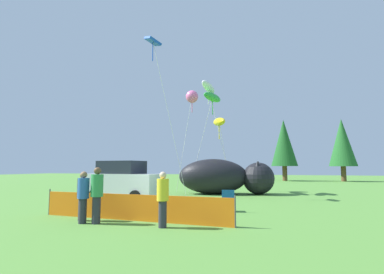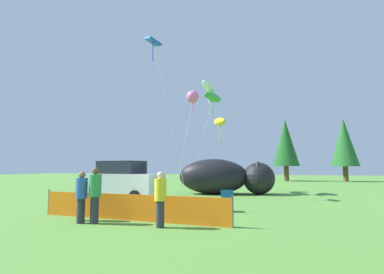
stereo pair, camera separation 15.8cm
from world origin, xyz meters
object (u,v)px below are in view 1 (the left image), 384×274
(kite_blue_box, at_px, (154,45))
(spectator_in_red_shirt, at_px, (163,197))
(spectator_in_white_shirt, at_px, (82,194))
(spectator_in_blue_shirt, at_px, (97,193))
(kite_yellow_hero, at_px, (219,122))
(kite_pink_octopus, at_px, (192,97))
(parked_car, at_px, (124,181))
(folding_chair, at_px, (228,199))
(kite_green_fish, at_px, (212,98))
(inflatable_cat, at_px, (224,178))
(spectator_in_black_shirt, at_px, (83,195))
(kite_white_ghost, at_px, (208,87))

(kite_blue_box, bearing_deg, spectator_in_red_shirt, -63.78)
(spectator_in_white_shirt, bearing_deg, spectator_in_blue_shirt, -23.24)
(kite_yellow_hero, bearing_deg, kite_pink_octopus, 156.97)
(parked_car, xyz_separation_m, folding_chair, (6.39, -2.65, -0.56))
(spectator_in_red_shirt, xyz_separation_m, kite_blue_box, (-3.95, 8.02, 8.67))
(kite_green_fish, bearing_deg, folding_chair, -73.63)
(inflatable_cat, relative_size, kite_blue_box, 0.66)
(kite_green_fish, bearing_deg, spectator_in_red_shirt, -84.86)
(spectator_in_white_shirt, distance_m, kite_blue_box, 11.63)
(spectator_in_black_shirt, bearing_deg, spectator_in_red_shirt, 2.19)
(parked_car, distance_m, spectator_in_white_shirt, 6.41)
(kite_white_ghost, height_order, kite_blue_box, kite_blue_box)
(spectator_in_red_shirt, distance_m, kite_blue_box, 12.45)
(kite_pink_octopus, distance_m, kite_white_ghost, 2.35)
(spectator_in_red_shirt, relative_size, kite_white_ghost, 0.21)
(kite_yellow_hero, relative_size, kite_pink_octopus, 0.72)
(inflatable_cat, relative_size, spectator_in_blue_shirt, 3.60)
(spectator_in_red_shirt, xyz_separation_m, kite_white_ghost, (-1.38, 12.27, 6.80))
(inflatable_cat, bearing_deg, kite_pink_octopus, 133.68)
(kite_pink_octopus, bearing_deg, spectator_in_blue_shirt, -86.89)
(kite_blue_box, bearing_deg, folding_chair, -38.03)
(kite_white_ghost, bearing_deg, kite_blue_box, -121.08)
(kite_pink_octopus, bearing_deg, kite_green_fish, -35.34)
(kite_yellow_hero, bearing_deg, spectator_in_blue_shirt, -97.30)
(parked_car, relative_size, kite_yellow_hero, 0.79)
(spectator_in_red_shirt, xyz_separation_m, spectator_in_blue_shirt, (-2.36, -0.03, 0.08))
(spectator_in_black_shirt, bearing_deg, spectator_in_white_shirt, 128.92)
(spectator_in_blue_shirt, distance_m, kite_white_ghost, 14.05)
(spectator_in_red_shirt, distance_m, kite_yellow_hero, 13.53)
(kite_pink_octopus, xyz_separation_m, kite_green_fish, (1.99, -1.41, -0.50))
(folding_chair, distance_m, kite_yellow_hero, 10.36)
(spectator_in_blue_shirt, distance_m, kite_yellow_hero, 13.62)
(spectator_in_black_shirt, relative_size, kite_green_fish, 0.23)
(folding_chair, bearing_deg, kite_white_ghost, 4.20)
(spectator_in_white_shirt, height_order, spectator_in_red_shirt, spectator_in_red_shirt)
(kite_white_ghost, bearing_deg, folding_chair, -71.71)
(parked_car, bearing_deg, spectator_in_black_shirt, -64.44)
(spectator_in_white_shirt, relative_size, kite_green_fish, 0.23)
(kite_yellow_hero, bearing_deg, spectator_in_white_shirt, -101.15)
(inflatable_cat, bearing_deg, kite_white_ghost, 148.29)
(spectator_in_blue_shirt, height_order, kite_blue_box, kite_blue_box)
(kite_pink_octopus, height_order, kite_green_fish, kite_pink_octopus)
(spectator_in_red_shirt, relative_size, kite_blue_box, 0.17)
(folding_chair, xyz_separation_m, kite_white_ghost, (-2.79, 8.44, 7.21))
(folding_chair, distance_m, kite_pink_octopus, 13.01)
(spectator_in_blue_shirt, xyz_separation_m, kite_yellow_hero, (1.65, 12.85, 4.19))
(parked_car, bearing_deg, spectator_in_red_shirt, -44.99)
(parked_car, xyz_separation_m, spectator_in_blue_shirt, (2.62, -6.50, -0.07))
(spectator_in_white_shirt, xyz_separation_m, kite_blue_box, (-0.77, 7.69, 8.68))
(spectator_in_black_shirt, bearing_deg, kite_green_fish, 82.24)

